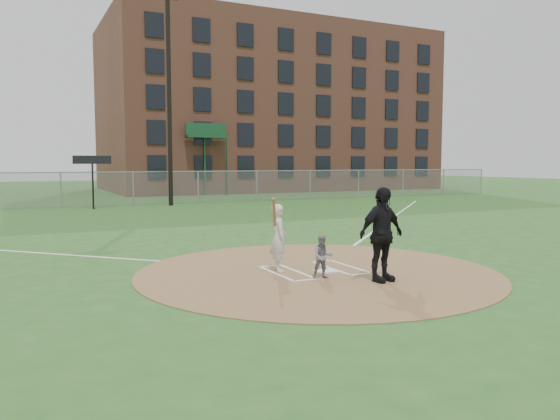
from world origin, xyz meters
name	(u,v)px	position (x,y,z in m)	size (l,w,h in m)	color
ground	(317,272)	(0.00, 0.00, 0.00)	(140.00, 140.00, 0.00)	#27571D
dirt_circle	(317,272)	(0.00, 0.00, 0.01)	(8.40, 8.40, 0.02)	olive
home_plate	(325,271)	(0.13, -0.15, 0.03)	(0.44, 0.44, 0.03)	silver
foul_line_first	(391,219)	(9.00, 9.00, 0.01)	(0.10, 24.00, 0.01)	white
catcher	(323,257)	(-0.28, -0.74, 0.50)	(0.47, 0.36, 0.96)	slate
umpire	(381,234)	(0.69, -1.53, 1.03)	(1.18, 0.49, 2.02)	black
batters_boxes	(314,270)	(0.00, 0.15, 0.03)	(2.08, 1.88, 0.01)	white
batter_at_plate	(278,237)	(-0.81, 0.40, 0.82)	(0.72, 1.00, 1.78)	silver
outfield_fence	(133,188)	(0.00, 22.00, 1.02)	(56.08, 0.08, 2.03)	slate
brick_warehouse	(267,111)	(16.00, 37.96, 7.50)	(30.00, 17.17, 15.00)	#94533F
light_pole	(169,93)	(2.00, 21.00, 6.61)	(1.20, 0.30, 12.22)	black
scoreboard_sign	(92,166)	(-2.50, 20.20, 2.39)	(2.00, 0.10, 2.93)	black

